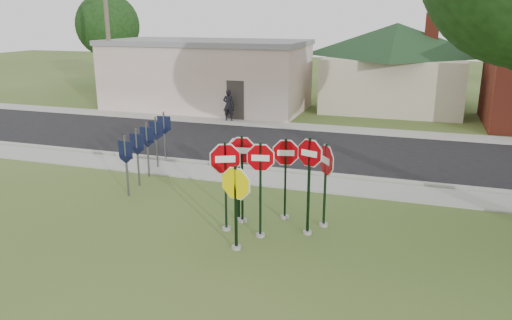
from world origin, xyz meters
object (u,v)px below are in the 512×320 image
(utility_pole_near, at_px, (107,27))
(stop_sign_yellow, at_px, (236,197))
(pedestrian, at_px, (229,105))
(stop_sign_left, at_px, (225,173))
(stop_sign_center, at_px, (260,178))

(utility_pole_near, bearing_deg, stop_sign_yellow, -48.06)
(utility_pole_near, xyz_separation_m, pedestrian, (7.78, -0.68, -4.05))
(stop_sign_left, bearing_deg, stop_sign_yellow, -56.42)
(stop_sign_center, height_order, stop_sign_left, stop_sign_center)
(stop_sign_center, relative_size, pedestrian, 1.55)
(stop_sign_left, height_order, utility_pole_near, utility_pole_near)
(stop_sign_center, xyz_separation_m, pedestrian, (-6.22, 13.64, -0.72))
(stop_sign_left, bearing_deg, utility_pole_near, 132.46)
(stop_sign_yellow, relative_size, utility_pole_near, 0.24)
(stop_sign_center, height_order, stop_sign_yellow, stop_sign_center)
(stop_sign_center, distance_m, stop_sign_yellow, 0.98)
(stop_sign_yellow, xyz_separation_m, pedestrian, (-5.87, 14.51, -0.46))
(stop_sign_yellow, height_order, stop_sign_left, stop_sign_left)
(stop_sign_center, distance_m, utility_pole_near, 20.30)
(stop_sign_yellow, xyz_separation_m, utility_pole_near, (-13.65, 15.19, 3.59))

